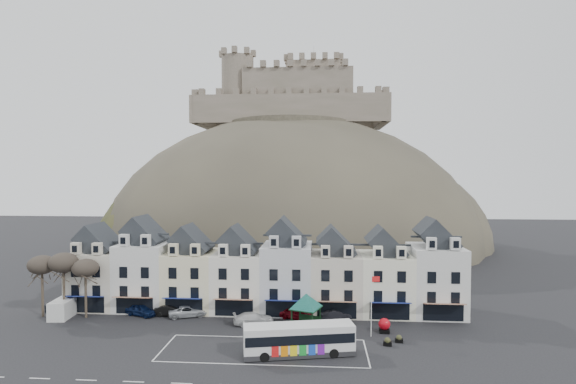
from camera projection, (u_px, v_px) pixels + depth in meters
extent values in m
plane|color=black|center=(244.00, 354.00, 47.42)|extent=(300.00, 300.00, 0.00)
cube|color=silver|center=(264.00, 350.00, 48.51)|extent=(22.00, 7.50, 0.01)
cube|color=beige|center=(100.00, 278.00, 64.96)|extent=(6.80, 8.00, 8.00)
cube|color=black|center=(100.00, 242.00, 64.76)|extent=(6.80, 5.76, 2.80)
cube|color=beige|center=(76.00, 248.00, 61.29)|extent=(1.20, 0.80, 1.60)
cube|color=beige|center=(97.00, 249.00, 61.07)|extent=(1.20, 0.80, 1.60)
cube|color=black|center=(86.00, 305.00, 61.05)|extent=(5.10, 0.06, 2.20)
cube|color=navy|center=(83.00, 296.00, 60.33)|extent=(5.10, 1.29, 0.43)
cube|color=silver|center=(146.00, 275.00, 64.44)|extent=(6.80, 8.00, 9.20)
cube|color=black|center=(145.00, 235.00, 64.21)|extent=(6.80, 5.76, 2.80)
cube|color=silver|center=(124.00, 240.00, 60.74)|extent=(1.20, 0.80, 1.60)
cube|color=silver|center=(146.00, 240.00, 60.52)|extent=(1.20, 0.80, 1.60)
cube|color=black|center=(134.00, 306.00, 60.55)|extent=(5.10, 0.06, 2.20)
cube|color=maroon|center=(132.00, 297.00, 59.83)|extent=(5.10, 1.29, 0.43)
cube|color=#F1E6BA|center=(192.00, 280.00, 63.96)|extent=(6.80, 8.00, 8.00)
cube|color=black|center=(192.00, 243.00, 63.75)|extent=(6.80, 5.76, 2.80)
cube|color=#F1E6BA|center=(173.00, 250.00, 60.29)|extent=(1.20, 0.80, 1.60)
cube|color=#F1E6BA|center=(195.00, 250.00, 60.07)|extent=(1.20, 0.80, 1.60)
cube|color=black|center=(184.00, 307.00, 60.05)|extent=(5.10, 0.06, 2.20)
cube|color=navy|center=(182.00, 298.00, 59.33)|extent=(5.10, 1.29, 0.43)
cube|color=white|center=(239.00, 281.00, 63.45)|extent=(6.80, 8.00, 8.00)
cube|color=black|center=(239.00, 244.00, 63.25)|extent=(6.80, 5.76, 2.80)
cube|color=white|center=(223.00, 250.00, 59.78)|extent=(1.20, 0.80, 1.60)
cube|color=white|center=(245.00, 251.00, 59.56)|extent=(1.20, 0.80, 1.60)
cube|color=black|center=(234.00, 308.00, 59.54)|extent=(5.10, 0.06, 2.20)
cube|color=maroon|center=(233.00, 300.00, 58.83)|extent=(5.10, 1.29, 0.43)
cube|color=silver|center=(287.00, 277.00, 62.93)|extent=(6.80, 8.00, 9.20)
cube|color=black|center=(287.00, 236.00, 62.70)|extent=(6.80, 5.76, 2.80)
cube|color=silver|center=(274.00, 242.00, 59.23)|extent=(1.20, 0.80, 1.60)
cube|color=silver|center=(297.00, 242.00, 59.01)|extent=(1.20, 0.80, 1.60)
cube|color=black|center=(285.00, 309.00, 59.04)|extent=(5.10, 0.06, 2.20)
cube|color=navy|center=(285.00, 301.00, 58.32)|extent=(5.10, 1.29, 0.43)
cube|color=beige|center=(336.00, 282.00, 62.45)|extent=(6.80, 8.00, 8.00)
cube|color=black|center=(336.00, 245.00, 62.24)|extent=(6.80, 5.76, 2.80)
cube|color=beige|center=(325.00, 252.00, 58.78)|extent=(1.20, 0.80, 1.60)
cube|color=beige|center=(348.00, 252.00, 58.56)|extent=(1.20, 0.80, 1.60)
cube|color=black|center=(337.00, 310.00, 58.54)|extent=(5.10, 0.06, 2.20)
cube|color=maroon|center=(337.00, 302.00, 57.82)|extent=(5.10, 1.29, 0.43)
cube|color=white|center=(385.00, 283.00, 61.94)|extent=(6.80, 8.00, 8.00)
cube|color=black|center=(386.00, 246.00, 61.74)|extent=(6.80, 5.76, 2.80)
cube|color=white|center=(378.00, 252.00, 58.28)|extent=(1.20, 0.80, 1.60)
cube|color=white|center=(401.00, 253.00, 58.05)|extent=(1.20, 0.80, 1.60)
cube|color=black|center=(390.00, 311.00, 58.04)|extent=(5.10, 0.06, 2.20)
cube|color=navy|center=(390.00, 303.00, 57.32)|extent=(5.10, 1.29, 0.43)
cube|color=silver|center=(436.00, 280.00, 61.42)|extent=(6.80, 8.00, 9.20)
cube|color=black|center=(436.00, 238.00, 61.19)|extent=(6.80, 5.76, 2.80)
cube|color=silver|center=(431.00, 244.00, 57.73)|extent=(1.20, 0.80, 1.60)
cube|color=silver|center=(455.00, 244.00, 57.50)|extent=(1.20, 0.80, 1.60)
cube|color=black|center=(443.00, 312.00, 57.53)|extent=(5.10, 0.06, 2.20)
cube|color=maroon|center=(445.00, 304.00, 56.81)|extent=(5.10, 1.29, 0.43)
ellipsoid|color=#3A362D|center=(290.00, 247.00, 117.17)|extent=(96.00, 76.00, 68.00)
ellipsoid|color=#2D361B|center=(201.00, 250.00, 112.82)|extent=(52.00, 44.00, 42.00)
ellipsoid|color=#3A362D|center=(381.00, 246.00, 119.38)|extent=(56.00, 48.00, 46.00)
ellipsoid|color=#2D361B|center=(268.00, 257.00, 103.51)|extent=(40.00, 28.00, 28.00)
ellipsoid|color=#3A362D|center=(329.00, 256.00, 104.47)|extent=(36.00, 28.00, 24.00)
cylinder|color=#3A362D|center=(290.00, 128.00, 115.95)|extent=(30.00, 30.00, 3.00)
cube|color=#635B4B|center=(289.00, 108.00, 111.79)|extent=(48.00, 2.20, 7.00)
cube|color=#635B4B|center=(294.00, 118.00, 131.72)|extent=(48.00, 2.20, 7.00)
cube|color=#635B4B|center=(205.00, 115.00, 123.53)|extent=(2.20, 22.00, 7.00)
cube|color=#635B4B|center=(381.00, 113.00, 119.98)|extent=(2.20, 22.00, 7.00)
cube|color=#635B4B|center=(299.00, 93.00, 121.39)|extent=(28.00, 18.00, 10.00)
cube|color=#635B4B|center=(314.00, 89.00, 123.03)|extent=(14.00, 12.00, 13.00)
cylinder|color=#635B4B|center=(238.00, 91.00, 118.59)|extent=(8.40, 8.40, 18.00)
cylinder|color=silver|center=(314.00, 56.00, 122.68)|extent=(0.16, 0.16, 5.00)
cylinder|color=#3D3227|center=(43.00, 295.00, 59.91)|extent=(0.32, 0.32, 5.74)
ellipsoid|color=#383028|center=(42.00, 265.00, 59.75)|extent=(3.61, 3.61, 2.54)
cylinder|color=#3D3227|center=(64.00, 295.00, 59.68)|extent=(0.32, 0.32, 6.02)
ellipsoid|color=#383028|center=(63.00, 263.00, 59.51)|extent=(3.78, 3.78, 2.67)
cylinder|color=#3D3227|center=(86.00, 297.00, 59.47)|extent=(0.32, 0.32, 5.46)
ellipsoid|color=#383028|center=(85.00, 268.00, 59.32)|extent=(3.43, 3.43, 2.42)
cube|color=#262628|center=(299.00, 352.00, 47.20)|extent=(11.91, 4.96, 0.53)
cube|color=silver|center=(299.00, 337.00, 47.14)|extent=(11.90, 4.91, 2.66)
cube|color=black|center=(299.00, 336.00, 47.13)|extent=(11.69, 4.94, 1.00)
cube|color=silver|center=(299.00, 326.00, 47.09)|extent=(11.65, 4.76, 0.26)
cube|color=orange|center=(352.00, 325.00, 47.83)|extent=(0.32, 1.25, 0.30)
cylinder|color=black|center=(334.00, 353.00, 46.46)|extent=(1.06, 0.53, 1.01)
cylinder|color=black|center=(329.00, 345.00, 48.82)|extent=(1.06, 0.53, 1.01)
cylinder|color=black|center=(264.00, 357.00, 45.54)|extent=(1.06, 0.53, 1.01)
cylinder|color=black|center=(263.00, 348.00, 47.90)|extent=(1.06, 0.53, 1.01)
cube|color=black|center=(300.00, 313.00, 57.63)|extent=(0.19, 0.19, 2.41)
cube|color=black|center=(320.00, 316.00, 56.52)|extent=(0.19, 0.19, 2.41)
cube|color=black|center=(292.00, 319.00, 55.16)|extent=(0.19, 0.19, 2.41)
cube|color=black|center=(312.00, 322.00, 54.05)|extent=(0.19, 0.19, 2.41)
cube|color=black|center=(306.00, 308.00, 55.79)|extent=(4.24, 4.24, 0.12)
cone|color=#114E47|center=(306.00, 301.00, 55.75)|extent=(6.24, 6.24, 1.81)
cube|color=black|center=(384.00, 331.00, 53.91)|extent=(1.22, 1.22, 0.45)
sphere|color=#BA0A16|center=(384.00, 324.00, 53.87)|extent=(1.41, 1.41, 1.41)
cylinder|color=silver|center=(371.00, 306.00, 52.43)|extent=(0.11, 0.11, 7.33)
cube|color=red|center=(376.00, 279.00, 52.38)|extent=(0.99, 0.26, 0.64)
cube|color=silver|center=(65.00, 307.00, 60.10)|extent=(2.77, 5.42, 2.39)
cube|color=black|center=(65.00, 304.00, 60.08)|extent=(2.16, 0.30, 1.02)
cube|color=black|center=(387.00, 344.00, 49.75)|extent=(1.00, 0.60, 0.47)
sphere|color=#2D361B|center=(387.00, 340.00, 49.73)|extent=(0.66, 0.66, 0.66)
cube|color=black|center=(399.00, 341.00, 50.69)|extent=(0.93, 0.54, 0.45)
sphere|color=#2D361B|center=(399.00, 338.00, 50.67)|extent=(0.62, 0.62, 0.62)
imported|color=#0B1738|center=(141.00, 310.00, 60.40)|extent=(4.97, 3.41, 1.57)
imported|color=black|center=(171.00, 310.00, 60.23)|extent=(4.51, 1.62, 1.48)
imported|color=#B8BBC0|center=(188.00, 311.00, 60.06)|extent=(5.61, 3.97, 1.44)
imported|color=silver|center=(254.00, 318.00, 56.88)|extent=(5.51, 3.48, 1.49)
imported|color=#53040C|center=(296.00, 313.00, 58.99)|extent=(4.79, 3.22, 1.52)
imported|color=black|center=(335.00, 315.00, 58.57)|extent=(4.30, 2.44, 1.34)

